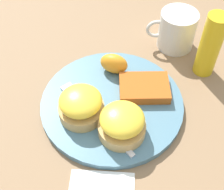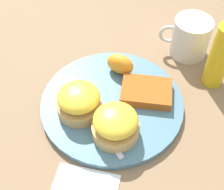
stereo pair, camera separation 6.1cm
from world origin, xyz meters
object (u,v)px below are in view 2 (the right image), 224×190
Objects in this scene: sandwich_benedict_right at (116,124)px; orange_wedge at (120,64)px; sandwich_benedict_left at (79,101)px; fork at (89,110)px; condiment_bottle at (220,57)px; cup at (190,37)px; hashbrown_patty at (146,92)px.

orange_wedge is (0.01, -0.16, -0.01)m from sandwich_benedict_right.
orange_wedge is at bearing -120.10° from sandwich_benedict_left.
sandwich_benedict_left reaches higher than fork.
sandwich_benedict_left reaches higher than orange_wedge.
orange_wedge is at bearing 2.54° from condiment_bottle.
cup reaches higher than orange_wedge.
condiment_bottle is (-0.05, 0.09, 0.03)m from cup.
cup reaches higher than sandwich_benedict_left.
sandwich_benedict_right reaches higher than fork.
cup reaches higher than sandwich_benedict_right.
condiment_bottle is at bearing -177.46° from orange_wedge.
sandwich_benedict_right is 0.77× the size of cup.
condiment_bottle reaches higher than fork.
orange_wedge is (0.06, -0.06, 0.01)m from hashbrown_patty.
fork is at bearing 26.26° from condiment_bottle.
hashbrown_patty is at bearing 135.10° from orange_wedge.
sandwich_benedict_left is 0.03m from fork.
fork is 1.23× the size of condiment_bottle.
condiment_bottle reaches higher than orange_wedge.
cup is 0.10m from condiment_bottle.
sandwich_benedict_left is 0.29m from condiment_bottle.
sandwich_benedict_left is 1.00× the size of sandwich_benedict_right.
orange_wedge is 0.13m from fork.
fork is (0.05, 0.11, -0.02)m from orange_wedge.
cup is at bearing -118.82° from sandwich_benedict_right.
hashbrown_patty is 1.67× the size of orange_wedge.
condiment_bottle reaches higher than hashbrown_patty.
fork is at bearing 66.49° from orange_wedge.
sandwich_benedict_left is 0.30m from cup.
condiment_bottle reaches higher than sandwich_benedict_right.
fork is (0.11, 0.05, -0.01)m from hashbrown_patty.
sandwich_benedict_right is at bearing 93.06° from orange_wedge.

